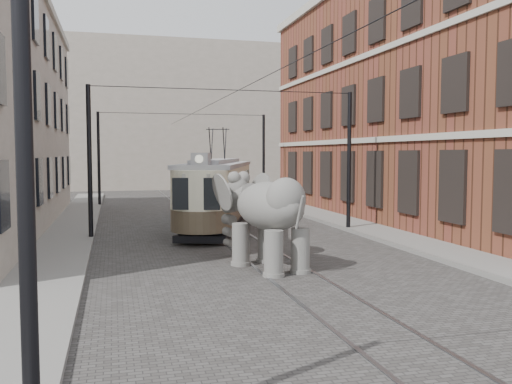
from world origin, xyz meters
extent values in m
plane|color=#464340|center=(0.00, 0.00, 0.00)|extent=(120.00, 120.00, 0.00)
cube|color=slate|center=(6.00, 0.00, 0.07)|extent=(2.00, 60.00, 0.15)
cube|color=slate|center=(-6.50, 0.00, 0.07)|extent=(2.00, 60.00, 0.15)
cube|color=brown|center=(11.00, 9.00, 6.00)|extent=(8.00, 26.00, 12.00)
cube|color=gray|center=(0.00, 40.00, 7.00)|extent=(28.00, 10.00, 14.00)
camera|label=1|loc=(-4.72, -16.07, 3.36)|focal=38.53mm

